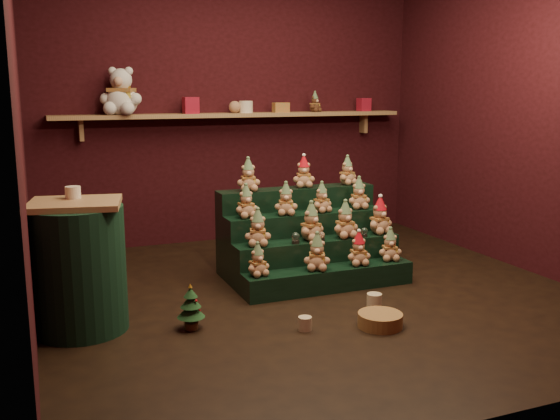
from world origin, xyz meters
name	(u,v)px	position (x,y,z in m)	size (l,w,h in m)	color
ground	(313,294)	(0.00, 0.00, 0.00)	(4.00, 4.00, 0.00)	black
back_wall	(231,104)	(0.00, 2.05, 1.40)	(4.00, 0.10, 2.80)	black
front_wall	(517,126)	(0.00, -2.05, 1.40)	(4.00, 0.10, 2.80)	black
left_wall	(11,115)	(-2.05, 0.00, 1.40)	(0.10, 4.00, 2.80)	black
right_wall	(534,108)	(2.05, 0.00, 1.40)	(0.10, 4.00, 2.80)	black
back_shelf	(236,116)	(0.00, 1.87, 1.29)	(3.60, 0.26, 0.24)	#A38151
riser_tier_front	(329,279)	(0.16, 0.05, 0.09)	(1.40, 0.22, 0.18)	black
riser_tier_midfront	(317,261)	(0.16, 0.27, 0.18)	(1.40, 0.22, 0.36)	black
riser_tier_midback	(306,244)	(0.16, 0.49, 0.27)	(1.40, 0.22, 0.54)	black
riser_tier_back	(296,228)	(0.16, 0.71, 0.36)	(1.40, 0.22, 0.72)	black
teddy_0	(258,260)	(-0.43, 0.06, 0.30)	(0.18, 0.16, 0.25)	tan
teddy_1	(317,252)	(0.05, 0.04, 0.32)	(0.21, 0.19, 0.29)	tan
teddy_2	(359,249)	(0.41, 0.04, 0.31)	(0.19, 0.17, 0.27)	tan
teddy_3	(390,244)	(0.71, 0.06, 0.31)	(0.19, 0.17, 0.26)	tan
teddy_4	(258,227)	(-0.36, 0.26, 0.50)	(0.20, 0.18, 0.29)	tan
teddy_5	(311,221)	(0.10, 0.27, 0.51)	(0.22, 0.20, 0.31)	tan
teddy_6	(345,219)	(0.40, 0.25, 0.51)	(0.21, 0.19, 0.30)	tan
teddy_7	(380,216)	(0.73, 0.27, 0.51)	(0.22, 0.20, 0.30)	tan
teddy_8	(246,201)	(-0.38, 0.49, 0.67)	(0.19, 0.17, 0.26)	tan
teddy_9	(286,199)	(-0.04, 0.47, 0.67)	(0.19, 0.17, 0.27)	tan
teddy_10	(322,197)	(0.29, 0.47, 0.66)	(0.18, 0.16, 0.25)	tan
teddy_11	(359,193)	(0.65, 0.49, 0.67)	(0.19, 0.17, 0.27)	tan
teddy_12	(248,175)	(-0.29, 0.69, 0.86)	(0.19, 0.18, 0.27)	tan
teddy_13	(304,172)	(0.23, 0.71, 0.85)	(0.19, 0.17, 0.27)	tan
teddy_14	(347,171)	(0.65, 0.70, 0.85)	(0.18, 0.16, 0.25)	tan
snow_globe_a	(296,238)	(-0.06, 0.21, 0.41)	(0.07, 0.07, 0.09)	black
snow_globe_b	(321,236)	(0.16, 0.21, 0.40)	(0.06, 0.06, 0.08)	black
snow_globe_c	(364,232)	(0.55, 0.21, 0.40)	(0.06, 0.06, 0.08)	black
side_table	(79,267)	(-1.72, -0.09, 0.43)	(0.64, 0.60, 0.86)	#A38151
table_ornament	(73,192)	(-1.72, 0.01, 0.90)	(0.10, 0.10, 0.08)	beige
mini_christmas_tree	(191,307)	(-1.05, -0.35, 0.15)	(0.18, 0.18, 0.31)	#472E19
mug_left	(305,323)	(-0.36, -0.65, 0.05)	(0.09, 0.09, 0.09)	beige
mug_right	(374,301)	(0.27, -0.45, 0.05)	(0.11, 0.11, 0.11)	beige
wicker_basket	(380,320)	(0.13, -0.78, 0.05)	(0.30, 0.30, 0.09)	olive
white_bear	(121,85)	(-1.13, 1.84, 1.59)	(0.39, 0.35, 0.55)	white
brown_bear	(315,102)	(0.86, 1.84, 1.42)	(0.15, 0.13, 0.21)	#4F291A
gift_tin_red_a	(191,105)	(-0.47, 1.85, 1.40)	(0.14, 0.14, 0.16)	#AD1A33
gift_tin_cream	(246,107)	(0.09, 1.85, 1.38)	(0.14, 0.14, 0.12)	beige
gift_tin_red_b	(364,105)	(1.45, 1.85, 1.39)	(0.12, 0.12, 0.14)	#AD1A33
shelf_plush_ball	(235,107)	(-0.02, 1.85, 1.38)	(0.12, 0.12, 0.12)	tan
scarf_gift_box	(281,107)	(0.47, 1.85, 1.37)	(0.16, 0.10, 0.10)	#D8501E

